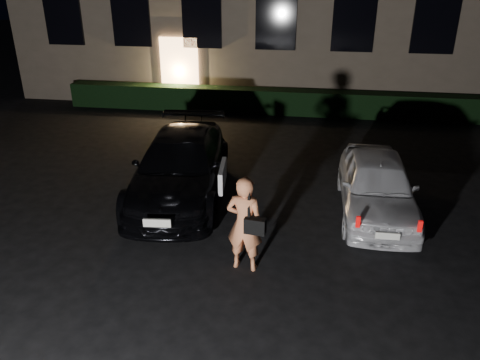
# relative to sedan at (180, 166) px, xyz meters

# --- Properties ---
(ground) EXTENTS (80.00, 80.00, 0.00)m
(ground) POSITION_rel_sedan_xyz_m (1.43, -3.55, -0.69)
(ground) COLOR black
(ground) RESTS_ON ground
(hedge) EXTENTS (15.00, 0.70, 0.85)m
(hedge) POSITION_rel_sedan_xyz_m (1.43, 6.95, -0.26)
(hedge) COLOR black
(hedge) RESTS_ON ground
(sedan) EXTENTS (2.40, 4.93, 1.37)m
(sedan) POSITION_rel_sedan_xyz_m (0.00, 0.00, 0.00)
(sedan) COLOR black
(sedan) RESTS_ON ground
(hatch) EXTENTS (1.51, 3.69, 1.25)m
(hatch) POSITION_rel_sedan_xyz_m (4.28, -0.23, -0.06)
(hatch) COLOR silver
(hatch) RESTS_ON ground
(man) EXTENTS (0.72, 0.49, 1.71)m
(man) POSITION_rel_sedan_xyz_m (1.87, -2.68, 0.17)
(man) COLOR #D97E50
(man) RESTS_ON ground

